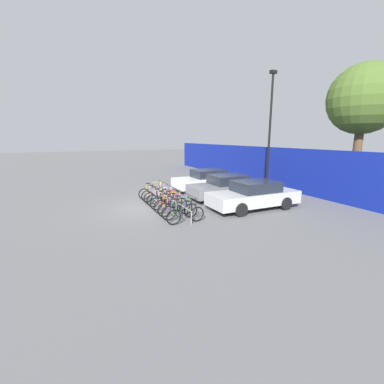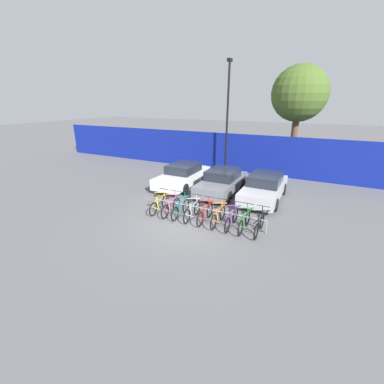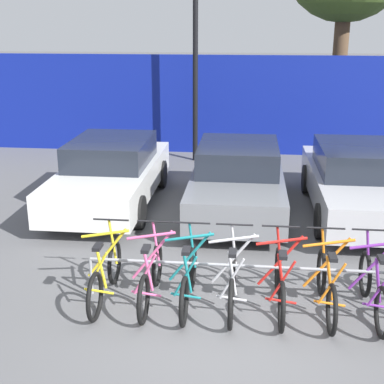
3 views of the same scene
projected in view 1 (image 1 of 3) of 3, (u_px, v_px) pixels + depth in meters
name	position (u px, v px, depth m)	size (l,w,h in m)	color
ground_plane	(153.00, 207.00, 13.22)	(120.00, 120.00, 0.00)	#59595B
hoarding_wall	(293.00, 170.00, 16.80)	(36.00, 0.16, 2.83)	navy
bike_rack	(169.00, 199.00, 12.80)	(5.35, 0.04, 0.57)	gray
bicycle_yellow	(153.00, 192.00, 14.91)	(0.68, 1.71, 1.05)	black
bicycle_pink	(156.00, 195.00, 14.33)	(0.68, 1.71, 1.05)	black
bicycle_teal	(159.00, 197.00, 13.86)	(0.68, 1.71, 1.05)	black
bicycle_silver	(163.00, 199.00, 13.33)	(0.68, 1.71, 1.05)	black
bicycle_red	(167.00, 202.00, 12.76)	(0.68, 1.71, 1.05)	black
bicycle_orange	(171.00, 205.00, 12.21)	(0.68, 1.71, 1.05)	black
bicycle_purple	(175.00, 208.00, 11.67)	(0.68, 1.71, 1.05)	black
bicycle_green	(180.00, 211.00, 11.19)	(0.68, 1.71, 1.05)	black
bicycle_black	(186.00, 215.00, 10.63)	(0.68, 1.71, 1.05)	black
car_white	(207.00, 180.00, 17.34)	(1.91, 4.52, 1.40)	silver
car_grey	(227.00, 187.00, 14.90)	(1.91, 4.37, 1.40)	slate
car_silver	(254.00, 195.00, 12.79)	(1.91, 4.60, 1.40)	#B7B7BC
lamp_post	(270.00, 127.00, 16.96)	(0.24, 0.44, 7.67)	black
tree_behind_hoarding	(364.00, 100.00, 14.10)	(3.81, 3.81, 7.49)	brown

